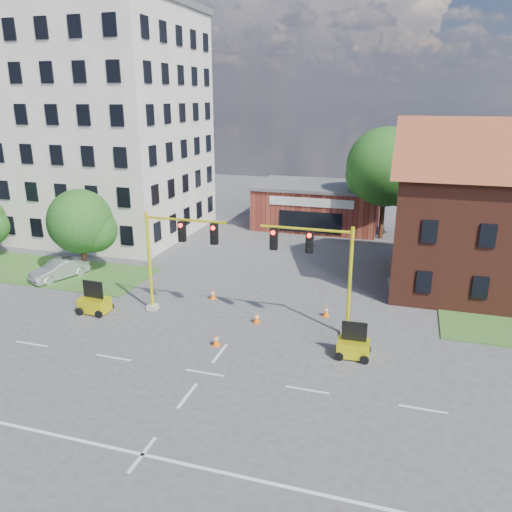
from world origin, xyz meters
name	(u,v)px	position (x,y,z in m)	size (l,w,h in m)	color
ground	(205,373)	(0.00, 0.00, 0.00)	(120.00, 120.00, 0.00)	#404042
grass_verge_nw	(15,267)	(-20.00, 10.00, 0.04)	(22.00, 6.00, 0.08)	#2A5821
lane_markings	(178,408)	(0.00, -3.00, 0.01)	(60.00, 36.00, 0.01)	silver
office_block	(93,123)	(-20.00, 21.90, 10.31)	(18.40, 15.40, 20.60)	#BCB4A5
brick_shop	(318,205)	(0.00, 29.98, 2.16)	(12.40, 8.40, 4.30)	maroon
tree_large	(390,170)	(6.86, 27.08, 6.34)	(7.47, 7.11, 10.17)	#392315
tree_nw_front	(84,224)	(-13.76, 10.58, 3.83)	(4.91, 4.68, 6.35)	#392315
signal_mast_west	(174,252)	(-4.36, 6.00, 3.92)	(5.30, 0.60, 6.20)	#9A9A95
signal_mast_east	(320,266)	(4.36, 6.00, 3.92)	(5.30, 0.60, 6.20)	#9A9A95
trailer_west	(95,303)	(-9.13, 4.53, 0.62)	(1.78, 1.24, 1.97)	yellow
trailer_east	(353,347)	(6.61, 3.64, 0.58)	(1.67, 1.15, 1.84)	yellow
cone_a	(216,340)	(-0.48, 2.72, 0.34)	(0.40, 0.40, 0.70)	#F25E0C
cone_b	(213,294)	(-3.04, 8.67, 0.34)	(0.40, 0.40, 0.70)	#F25E0C
cone_c	(257,318)	(0.76, 6.02, 0.34)	(0.40, 0.40, 0.70)	#F25E0C
cone_d	(326,311)	(4.48, 8.12, 0.34)	(0.40, 0.40, 0.70)	#F25E0C
pickup_white	(427,286)	(10.33, 13.27, 0.69)	(2.27, 4.93, 1.37)	silver
sedan_silver_front	(59,269)	(-15.11, 9.00, 0.69)	(1.47, 4.22, 1.39)	#A2A3A9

